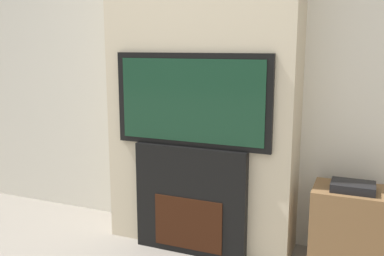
{
  "coord_description": "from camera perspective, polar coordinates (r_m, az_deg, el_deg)",
  "views": [
    {
      "loc": [
        1.05,
        -0.89,
        1.39
      ],
      "look_at": [
        0.0,
        1.64,
        0.86
      ],
      "focal_mm": 40.0,
      "sensor_mm": 36.0,
      "label": 1
    }
  ],
  "objects": [
    {
      "name": "wall_back",
      "position": [
        3.1,
        2.84,
        10.27
      ],
      "size": [
        6.0,
        0.06,
        2.7
      ],
      "color": "silver",
      "rests_on": "ground_plane"
    },
    {
      "name": "chimney_breast",
      "position": [
        2.9,
        1.4,
        10.23
      ],
      "size": [
        1.29,
        0.36,
        2.7
      ],
      "color": "beige",
      "rests_on": "ground_plane"
    },
    {
      "name": "fireplace",
      "position": [
        2.92,
        -0.01,
        -9.54
      ],
      "size": [
        0.77,
        0.15,
        0.74
      ],
      "color": "black",
      "rests_on": "ground_plane"
    },
    {
      "name": "television",
      "position": [
        2.75,
        -0.03,
        3.7
      ],
      "size": [
        1.06,
        0.07,
        0.6
      ],
      "color": "black",
      "rests_on": "fireplace"
    },
    {
      "name": "media_stand",
      "position": [
        2.86,
        20.3,
        -12.62
      ],
      "size": [
        0.46,
        0.33,
        0.59
      ],
      "color": "brown",
      "rests_on": "ground_plane"
    }
  ]
}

